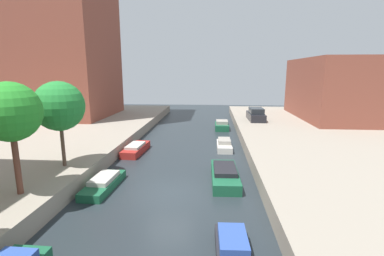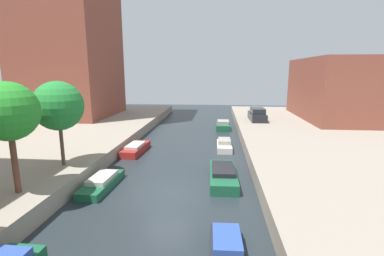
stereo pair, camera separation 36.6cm
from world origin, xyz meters
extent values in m
plane|color=#232B30|center=(0.00, 0.00, 0.00)|extent=(84.00, 84.00, 0.00)
cube|color=brown|center=(-16.00, 20.34, 14.68)|extent=(10.00, 11.49, 27.37)
cube|color=brown|center=(18.00, 21.02, 4.62)|extent=(10.00, 14.47, 7.25)
cylinder|color=brown|center=(-6.71, -2.76, 2.48)|extent=(0.28, 0.28, 2.97)
sphere|color=#278D29|center=(-6.71, -2.76, 4.91)|extent=(2.71, 2.71, 2.71)
cylinder|color=brown|center=(-6.71, 1.25, 2.32)|extent=(0.21, 0.21, 2.65)
sphere|color=#238234|center=(-6.71, 1.25, 4.68)|extent=(2.94, 2.94, 2.94)
cube|color=black|center=(7.40, 18.75, 1.43)|extent=(1.80, 4.29, 0.86)
cube|color=#1E2328|center=(7.40, 18.43, 2.17)|extent=(1.56, 2.37, 0.62)
cube|color=#195638|center=(-3.94, 0.32, 0.23)|extent=(1.44, 3.96, 0.45)
cube|color=#B2ADA3|center=(-3.94, 0.45, 0.58)|extent=(1.18, 2.19, 0.26)
cube|color=maroon|center=(-4.04, 7.60, 0.28)|extent=(1.53, 4.11, 0.56)
cube|color=#B2ADA3|center=(-4.04, 7.43, 0.67)|extent=(1.23, 2.29, 0.21)
cube|color=#232328|center=(3.16, -5.41, 0.23)|extent=(1.32, 3.22, 0.46)
cube|color=#2D4C9E|center=(3.16, -5.14, 0.63)|extent=(1.09, 1.78, 0.33)
cube|color=#195638|center=(3.14, 2.00, 0.32)|extent=(1.73, 4.62, 0.63)
cube|color=black|center=(3.14, 2.08, 0.76)|extent=(1.43, 2.56, 0.26)
cube|color=beige|center=(3.36, 9.22, 0.26)|extent=(1.28, 3.25, 0.52)
cube|color=gray|center=(3.36, 9.43, 0.69)|extent=(1.08, 1.79, 0.34)
cube|color=#195638|center=(3.39, 17.80, 0.34)|extent=(1.58, 3.10, 0.68)
cube|color=gray|center=(3.39, 17.69, 0.87)|extent=(1.34, 1.71, 0.40)
camera|label=1|loc=(2.37, -14.43, 6.69)|focal=26.05mm
camera|label=2|loc=(2.73, -14.40, 6.69)|focal=26.05mm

